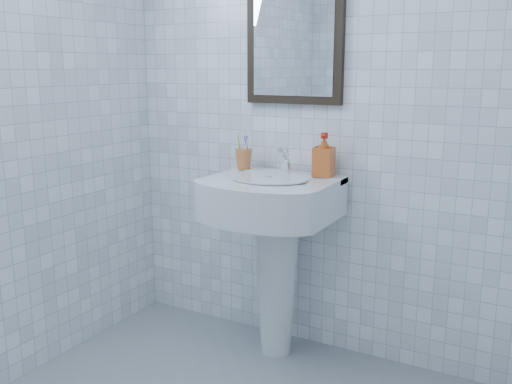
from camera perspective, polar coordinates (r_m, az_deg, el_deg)
The scene contains 6 objects.
wall_back at distance 2.77m, azimuth 7.17°, elevation 8.86°, with size 2.20×0.02×2.50m, color white.
washbasin at distance 2.76m, azimuth 1.85°, elevation -4.44°, with size 0.60×0.44×0.92m.
faucet at distance 2.78m, azimuth 2.93°, elevation 2.97°, with size 0.05×0.12×0.13m.
toothbrush_cup at distance 2.89m, azimuth -1.25°, elevation 3.33°, with size 0.09×0.09×0.10m, color #CE6C36, non-canonical shape.
soap_dispenser at distance 2.70m, azimuth 6.80°, elevation 3.71°, with size 0.09×0.09×0.20m, color #B83712.
wall_mirror at distance 2.82m, azimuth 3.84°, elevation 15.08°, with size 0.50×0.04×0.62m.
Camera 1 is at (1.04, -1.37, 1.42)m, focal length 40.00 mm.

